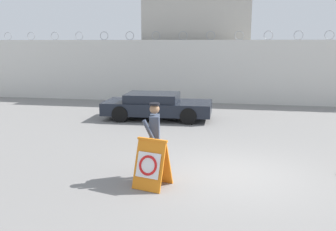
# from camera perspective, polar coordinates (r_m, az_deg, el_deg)

# --- Properties ---
(ground_plane) EXTENTS (90.00, 90.00, 0.00)m
(ground_plane) POSITION_cam_1_polar(r_m,az_deg,el_deg) (9.49, 9.94, -8.87)
(ground_plane) COLOR gray
(perimeter_wall) EXTENTS (36.00, 0.30, 3.79)m
(perimeter_wall) POSITION_cam_1_polar(r_m,az_deg,el_deg) (20.14, 10.60, 6.54)
(perimeter_wall) COLOR silver
(perimeter_wall) RESTS_ON ground_plane
(building_block) EXTENTS (6.07, 7.09, 6.79)m
(building_block) POSITION_cam_1_polar(r_m,az_deg,el_deg) (24.66, 5.05, 11.49)
(building_block) COLOR #B2ADA3
(building_block) RESTS_ON ground_plane
(barricade_sign) EXTENTS (0.86, 0.86, 1.12)m
(barricade_sign) POSITION_cam_1_polar(r_m,az_deg,el_deg) (8.44, -2.52, -7.28)
(barricade_sign) COLOR orange
(barricade_sign) RESTS_ON ground_plane
(security_guard) EXTENTS (0.38, 0.67, 1.82)m
(security_guard) POSITION_cam_1_polar(r_m,az_deg,el_deg) (8.93, -2.06, -3.12)
(security_guard) COLOR #232838
(security_guard) RESTS_ON ground_plane
(parked_car_front_coupe) EXTENTS (4.57, 2.10, 1.10)m
(parked_car_front_coupe) POSITION_cam_1_polar(r_m,az_deg,el_deg) (15.87, -1.75, 1.53)
(parked_car_front_coupe) COLOR black
(parked_car_front_coupe) RESTS_ON ground_plane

